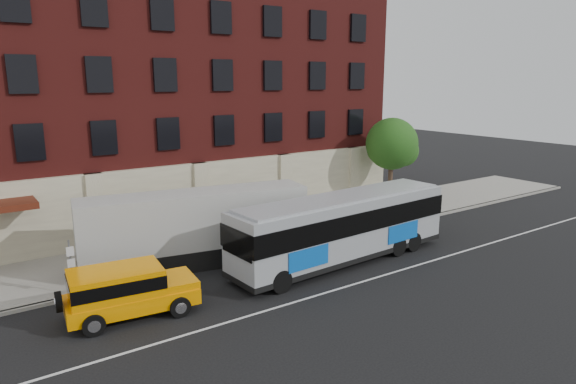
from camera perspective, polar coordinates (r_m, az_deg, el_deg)
ground at (r=21.52m, az=4.17°, el=-11.96°), size 120.00×120.00×0.00m
sidewalk at (r=28.56m, az=-7.27°, el=-5.58°), size 60.00×6.00×0.15m
kerb at (r=26.07m, az=-4.19°, el=-7.30°), size 60.00×0.25×0.15m
lane_line at (r=21.87m, az=3.34°, el=-11.51°), size 60.00×0.12×0.01m
building at (r=34.42m, az=-13.86°, el=9.97°), size 30.00×12.10×15.00m
sign_pole at (r=22.92m, az=-23.22°, el=-7.51°), size 0.30×0.20×2.50m
street_tree at (r=36.06m, az=11.65°, el=5.11°), size 3.60×3.60×6.20m
city_bus at (r=25.18m, az=6.17°, el=-3.79°), size 12.45×3.30×3.38m
yellow_suv at (r=20.56m, az=-17.82°, el=-10.34°), size 5.25×2.69×1.96m
shipping_container at (r=25.09m, az=-10.25°, el=-4.12°), size 11.15×4.09×3.64m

